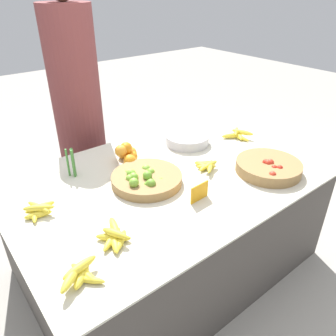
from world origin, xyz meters
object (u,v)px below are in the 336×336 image
object	(u,v)px
metal_bowl	(187,139)
price_sign	(199,192)
lime_bowl	(146,179)
vendor_person	(79,113)
tomato_basket	(268,167)

from	to	relation	value
metal_bowl	price_sign	size ratio (longest dim) A/B	2.48
lime_bowl	vendor_person	xyz separation A→B (m)	(0.06, 0.94, 0.09)
metal_bowl	price_sign	world-z (taller)	price_sign
tomato_basket	price_sign	xyz separation A→B (m)	(-0.51, 0.04, 0.01)
metal_bowl	vendor_person	size ratio (longest dim) A/B	0.17
tomato_basket	price_sign	size ratio (longest dim) A/B	3.14
metal_bowl	vendor_person	bearing A→B (deg)	123.61
tomato_basket	metal_bowl	xyz separation A→B (m)	(-0.11, 0.58, -0.00)
lime_bowl	metal_bowl	bearing A→B (deg)	25.28
metal_bowl	price_sign	distance (m)	0.67
price_sign	vendor_person	bearing A→B (deg)	89.70
metal_bowl	price_sign	xyz separation A→B (m)	(-0.40, -0.54, 0.02)
tomato_basket	metal_bowl	world-z (taller)	tomato_basket
metal_bowl	price_sign	bearing A→B (deg)	-126.07
tomato_basket	price_sign	world-z (taller)	price_sign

